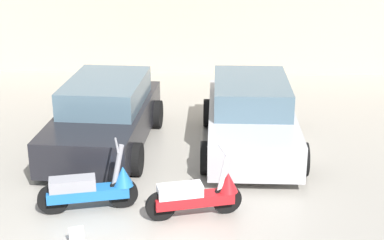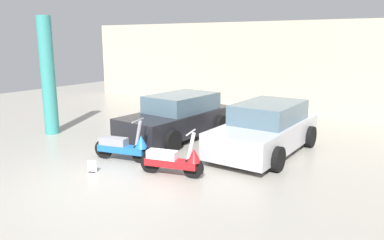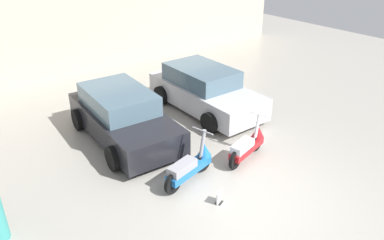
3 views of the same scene
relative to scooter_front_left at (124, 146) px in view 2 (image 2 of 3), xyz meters
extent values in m
plane|color=#9E998E|center=(0.67, -1.23, -0.37)|extent=(28.00, 28.00, 0.00)
cube|color=beige|center=(0.67, 7.83, 1.40)|extent=(19.60, 0.12, 3.53)
cylinder|color=black|center=(0.43, 0.11, -0.14)|extent=(0.47, 0.19, 0.46)
cylinder|color=black|center=(-0.56, -0.14, -0.14)|extent=(0.47, 0.19, 0.46)
cube|color=#1E66B2|center=(-0.06, -0.02, -0.08)|extent=(1.24, 0.56, 0.16)
cube|color=gray|center=(-0.27, -0.07, 0.09)|extent=(0.72, 0.42, 0.18)
cylinder|color=gray|center=(0.38, 0.09, 0.33)|extent=(0.23, 0.13, 0.65)
cylinder|color=gray|center=(0.38, 0.09, 0.65)|extent=(0.16, 0.53, 0.03)
cone|color=#1E66B2|center=(0.45, 0.11, 0.15)|extent=(0.37, 0.37, 0.30)
cylinder|color=black|center=(2.00, 0.00, -0.14)|extent=(0.45, 0.19, 0.45)
cylinder|color=black|center=(1.04, -0.26, -0.14)|extent=(0.45, 0.19, 0.45)
cube|color=#B2191E|center=(1.52, -0.13, -0.09)|extent=(1.19, 0.57, 0.16)
cube|color=white|center=(1.32, -0.19, 0.08)|extent=(0.70, 0.42, 0.17)
cylinder|color=white|center=(1.95, -0.02, 0.30)|extent=(0.22, 0.13, 0.63)
cylinder|color=white|center=(1.95, -0.02, 0.62)|extent=(0.17, 0.51, 0.03)
cone|color=#B2191E|center=(2.02, 0.00, 0.13)|extent=(0.37, 0.37, 0.29)
cube|color=black|center=(-0.26, 2.46, 0.10)|extent=(1.75, 3.81, 0.62)
cube|color=slate|center=(-0.25, 2.68, 0.65)|extent=(1.48, 2.16, 0.49)
cylinder|color=black|center=(0.48, 1.26, -0.08)|extent=(0.23, 0.58, 0.57)
cylinder|color=black|center=(-1.13, 1.35, -0.08)|extent=(0.23, 0.58, 0.57)
cylinder|color=black|center=(0.61, 3.57, -0.08)|extent=(0.23, 0.58, 0.57)
cylinder|color=black|center=(-1.00, 3.66, -0.08)|extent=(0.23, 0.58, 0.57)
cube|color=#B7B7BC|center=(2.48, 2.54, 0.10)|extent=(1.56, 3.74, 0.62)
cube|color=slate|center=(2.48, 2.76, 0.66)|extent=(1.37, 2.09, 0.49)
cylinder|color=black|center=(3.29, 1.38, -0.08)|extent=(0.20, 0.57, 0.57)
cylinder|color=black|center=(1.67, 1.38, -0.08)|extent=(0.20, 0.57, 0.57)
cylinder|color=black|center=(3.28, 3.70, -0.08)|extent=(0.20, 0.57, 0.57)
cylinder|color=black|center=(1.67, 3.69, -0.08)|extent=(0.20, 0.57, 0.57)
cube|color=black|center=(-0.03, -0.96, -0.36)|extent=(0.19, 0.17, 0.01)
cube|color=white|center=(-0.03, -0.96, -0.24)|extent=(0.20, 0.11, 0.26)
cylinder|color=teal|center=(-3.73, 0.65, 1.40)|extent=(0.42, 0.42, 3.53)
camera|label=1|loc=(1.81, -7.79, 3.92)|focal=55.00mm
camera|label=2|loc=(6.19, -6.14, 2.51)|focal=35.00mm
camera|label=3|loc=(-4.00, -5.26, 4.41)|focal=35.00mm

